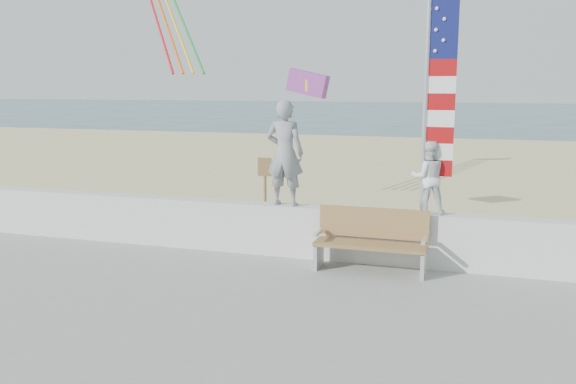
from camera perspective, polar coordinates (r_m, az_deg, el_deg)
name	(u,v)px	position (r m, az deg, el deg)	size (l,w,h in m)	color
ground	(239,301)	(9.19, -4.62, -10.13)	(220.00, 220.00, 0.00)	#335566
sand	(356,195)	(17.58, 6.40, -0.30)	(90.00, 40.00, 0.08)	beige
seawall	(281,230)	(10.81, -0.70, -3.53)	(30.00, 0.35, 0.90)	silver
adult	(285,153)	(10.55, -0.30, 3.67)	(0.67, 0.44, 1.83)	gray
child	(429,178)	(10.13, 13.02, 1.32)	(0.58, 0.45, 1.19)	white
bench	(371,240)	(9.98, 7.80, -4.43)	(1.80, 0.57, 1.00)	olive
flag	(434,95)	(10.02, 13.49, 8.78)	(0.50, 0.08, 3.50)	silver
parafoil_kite	(309,84)	(13.60, 1.96, 10.11)	(0.99, 0.38, 0.67)	#F91B35
sign	(265,184)	(13.86, -2.18, 0.79)	(0.32, 0.07, 1.46)	olive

